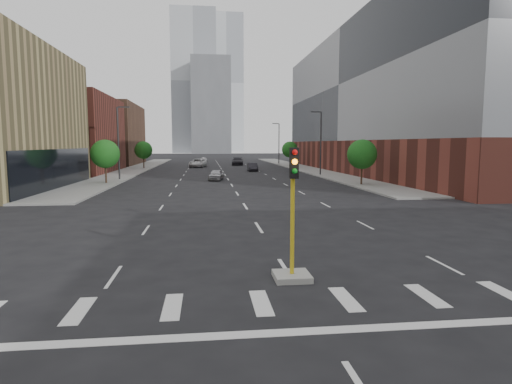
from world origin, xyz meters
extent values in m
cube|color=gray|center=(-15.00, 74.00, 0.07)|extent=(5.00, 92.00, 0.15)
cube|color=gray|center=(15.00, 74.00, 0.07)|extent=(5.00, 92.00, 0.15)
cube|color=brown|center=(-27.50, 66.00, 6.00)|extent=(20.00, 22.00, 12.00)
cube|color=brown|center=(-27.50, 92.00, 6.50)|extent=(20.00, 24.00, 13.00)
cube|color=brown|center=(29.50, 60.00, 2.50)|extent=(24.00, 70.00, 5.00)
cube|color=slate|center=(29.50, 60.00, 13.50)|extent=(24.00, 70.00, 17.00)
cube|color=#B2B7BC|center=(-8.00, 220.00, 35.00)|extent=(22.00, 22.00, 70.00)
cube|color=#B2B7BC|center=(10.00, 260.00, 40.00)|extent=(20.00, 20.00, 80.00)
cube|color=slate|center=(0.00, 200.00, 22.00)|extent=(18.00, 18.00, 44.00)
cube|color=#999993|center=(0.00, 9.00, 0.10)|extent=(1.20, 1.20, 0.20)
cylinder|color=gold|center=(0.00, 9.00, 1.80)|extent=(0.14, 0.14, 3.20)
cube|color=black|center=(0.00, 8.82, 3.90)|extent=(0.28, 0.18, 1.00)
sphere|color=red|center=(0.00, 8.72, 4.25)|extent=(0.18, 0.18, 0.18)
sphere|color=orange|center=(0.00, 8.72, 3.95)|extent=(0.18, 0.18, 0.18)
sphere|color=#0C7F19|center=(0.00, 8.72, 3.65)|extent=(0.18, 0.18, 0.18)
cylinder|color=#2D2D30|center=(13.50, 55.00, 4.50)|extent=(0.20, 0.20, 9.00)
cube|color=#2D2D30|center=(12.70, 55.00, 9.00)|extent=(1.40, 0.22, 0.15)
cylinder|color=#2D2D30|center=(13.50, 90.00, 4.50)|extent=(0.20, 0.20, 9.00)
cube|color=#2D2D30|center=(12.70, 90.00, 9.00)|extent=(1.40, 0.22, 0.15)
cylinder|color=#2D2D30|center=(-13.50, 50.00, 4.50)|extent=(0.20, 0.20, 9.00)
cube|color=#2D2D30|center=(-12.70, 50.00, 9.00)|extent=(1.40, 0.22, 0.15)
cylinder|color=#382619|center=(-14.00, 45.00, 1.02)|extent=(0.20, 0.20, 1.75)
sphere|color=#144E16|center=(-14.00, 45.00, 3.40)|extent=(3.20, 3.20, 3.20)
cylinder|color=#382619|center=(-14.00, 75.00, 1.02)|extent=(0.20, 0.20, 1.75)
sphere|color=#144E16|center=(-14.00, 75.00, 3.40)|extent=(3.20, 3.20, 3.20)
cylinder|color=#382619|center=(14.00, 40.00, 1.02)|extent=(0.20, 0.20, 1.75)
sphere|color=#144E16|center=(14.00, 40.00, 3.40)|extent=(3.20, 3.20, 3.20)
cylinder|color=#382619|center=(14.00, 80.00, 1.02)|extent=(0.20, 0.20, 1.75)
sphere|color=#144E16|center=(14.00, 80.00, 3.40)|extent=(3.20, 3.20, 3.20)
imported|color=#B0B0B5|center=(-1.55, 48.73, 0.67)|extent=(2.16, 4.15, 1.35)
imported|color=#232227|center=(4.93, 66.03, 0.70)|extent=(1.48, 4.25, 1.40)
imported|color=silver|center=(-4.30, 79.30, 0.83)|extent=(3.71, 6.33, 1.65)
imported|color=black|center=(3.93, 86.57, 0.84)|extent=(2.79, 5.94, 1.68)
imported|color=#ACACB1|center=(-3.28, 100.24, 0.71)|extent=(1.87, 4.22, 1.41)
camera|label=1|loc=(-2.82, -4.67, 4.52)|focal=30.00mm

